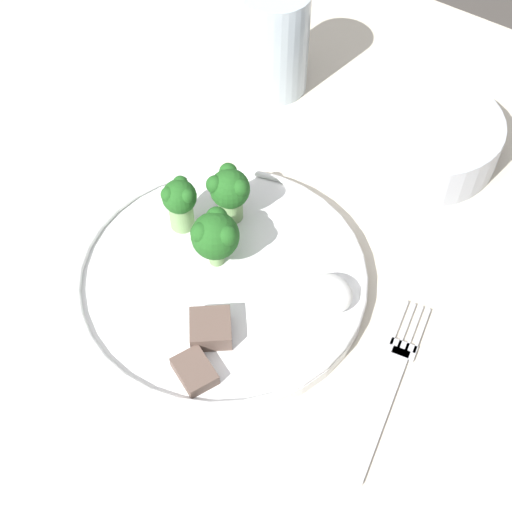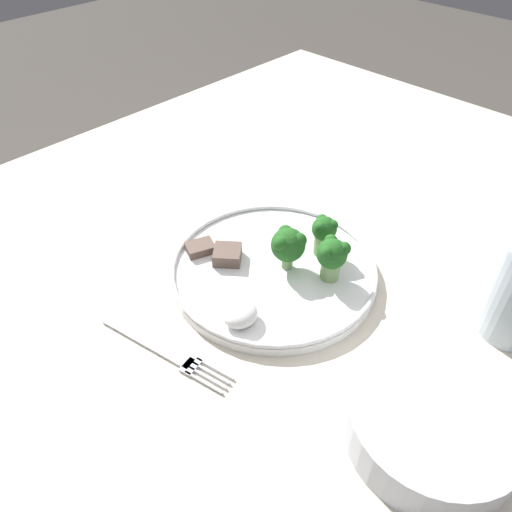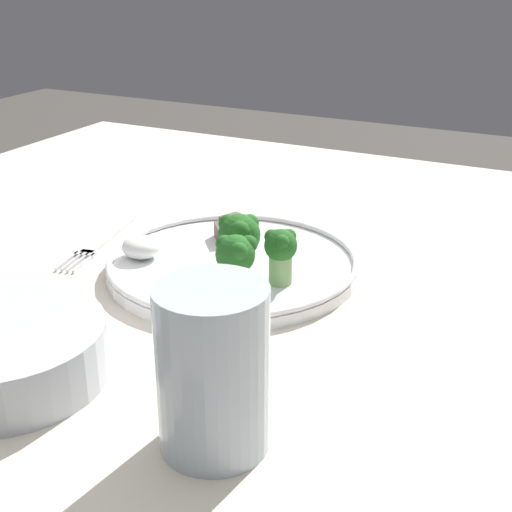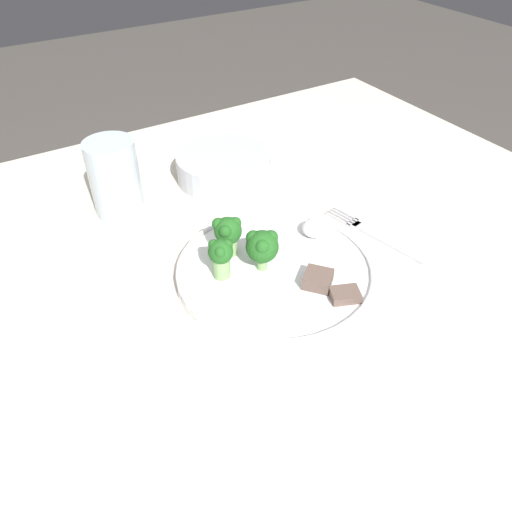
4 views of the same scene
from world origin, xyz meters
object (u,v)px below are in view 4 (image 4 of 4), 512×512
(dinner_plate, at_px, (273,268))
(fork, at_px, (375,235))
(cream_bowl, at_px, (224,167))
(drinking_glass, at_px, (116,182))

(dinner_plate, height_order, fork, dinner_plate)
(fork, bearing_deg, dinner_plate, 177.09)
(cream_bowl, bearing_deg, dinner_plate, -104.00)
(dinner_plate, distance_m, cream_bowl, 0.26)
(cream_bowl, height_order, drinking_glass, drinking_glass)
(dinner_plate, xyz_separation_m, fork, (0.17, -0.01, -0.01))
(dinner_plate, bearing_deg, fork, -2.91)
(dinner_plate, relative_size, cream_bowl, 1.64)
(drinking_glass, bearing_deg, cream_bowl, 0.89)
(drinking_glass, bearing_deg, fork, -40.95)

